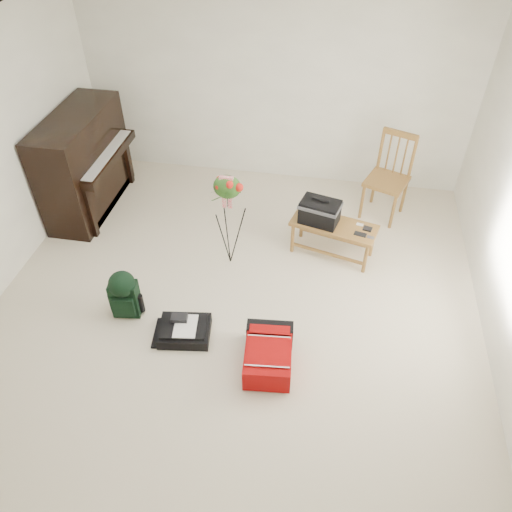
% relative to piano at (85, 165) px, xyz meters
% --- Properties ---
extents(floor, '(5.00, 5.50, 0.01)m').
position_rel_piano_xyz_m(floor, '(2.19, -1.60, -0.60)').
color(floor, beige).
rests_on(floor, ground).
extents(ceiling, '(5.00, 5.50, 0.01)m').
position_rel_piano_xyz_m(ceiling, '(2.19, -1.60, 1.90)').
color(ceiling, white).
rests_on(ceiling, wall_back).
extents(wall_back, '(5.00, 0.04, 2.50)m').
position_rel_piano_xyz_m(wall_back, '(2.19, 1.15, 0.65)').
color(wall_back, white).
rests_on(wall_back, floor).
extents(piano, '(0.71, 1.50, 1.25)m').
position_rel_piano_xyz_m(piano, '(0.00, 0.00, 0.00)').
color(piano, black).
rests_on(piano, floor).
extents(bench, '(1.02, 0.60, 0.73)m').
position_rel_piano_xyz_m(bench, '(3.00, -0.45, -0.08)').
color(bench, olive).
rests_on(bench, floor).
extents(dining_chair, '(0.60, 0.60, 1.08)m').
position_rel_piano_xyz_m(dining_chair, '(3.69, 0.48, -0.07)').
color(dining_chair, olive).
rests_on(dining_chair, floor).
extents(red_suitcase, '(0.48, 0.67, 0.27)m').
position_rel_piano_xyz_m(red_suitcase, '(2.64, -2.07, -0.46)').
color(red_suitcase, '#AB0807').
rests_on(red_suitcase, floor).
extents(black_duffel, '(0.54, 0.46, 0.21)m').
position_rel_piano_xyz_m(black_duffel, '(1.78, -1.92, -0.52)').
color(black_duffel, black).
rests_on(black_duffel, floor).
extents(green_backpack, '(0.29, 0.27, 0.54)m').
position_rel_piano_xyz_m(green_backpack, '(1.12, -1.74, -0.30)').
color(green_backpack, black).
rests_on(green_backpack, floor).
extents(flower_stand, '(0.37, 0.37, 1.18)m').
position_rel_piano_xyz_m(flower_stand, '(1.99, -0.78, -0.02)').
color(flower_stand, black).
rests_on(flower_stand, floor).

